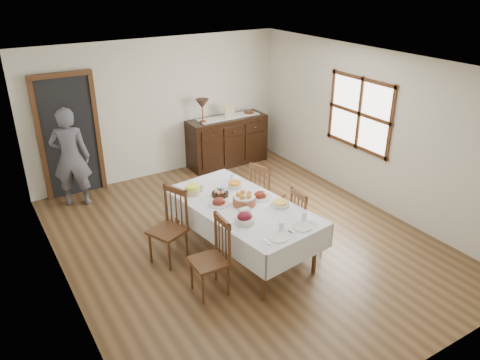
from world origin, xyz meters
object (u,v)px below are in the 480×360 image
chair_right_near (305,220)px  chair_right_far (265,193)px  dining_table (242,211)px  table_lamp (202,105)px  sideboard (227,141)px  chair_left_near (213,256)px  person (70,154)px  chair_left_far (170,225)px

chair_right_near → chair_right_far: size_ratio=0.93×
dining_table → table_lamp: 3.22m
sideboard → dining_table: bearing=-116.8°
chair_left_near → sideboard: bearing=149.9°
sideboard → chair_right_far: bearing=-106.7°
chair_left_near → table_lamp: (1.72, 3.53, 0.83)m
chair_right_far → person: bearing=31.8°
table_lamp → sideboard: bearing=1.0°
chair_right_far → table_lamp: table_lamp is taller
chair_right_far → table_lamp: 2.57m
dining_table → chair_left_near: 0.94m
chair_right_far → sideboard: size_ratio=0.63×
chair_right_far → person: person is taller
chair_right_near → chair_left_near: bearing=99.3°
chair_left_near → sideboard: 4.20m
chair_left_far → table_lamp: size_ratio=2.28×
chair_left_near → chair_right_near: chair_left_near is taller
chair_left_far → table_lamp: (1.87, 2.59, 0.81)m
chair_right_near → chair_right_far: bearing=5.4°
chair_right_near → table_lamp: bearing=1.2°
sideboard → chair_left_near: bearing=-122.6°
sideboard → person: size_ratio=0.89×
dining_table → chair_left_near: bearing=-152.2°
sideboard → person: bearing=-176.1°
chair_left_far → dining_table: bearing=42.2°
person → table_lamp: bearing=-152.7°
chair_left_far → person: size_ratio=0.57×
sideboard → table_lamp: table_lamp is taller
sideboard → chair_left_far: bearing=-132.9°
sideboard → table_lamp: 1.01m
chair_right_far → dining_table: bearing=110.5°
dining_table → chair_left_far: size_ratio=2.30×
table_lamp → chair_right_far: bearing=-94.4°
chair_left_far → person: 2.52m
chair_right_far → table_lamp: size_ratio=2.23×
chair_left_near → table_lamp: bearing=156.5°
sideboard → table_lamp: (-0.55, -0.01, 0.84)m
dining_table → chair_left_near: (-0.75, -0.54, -0.18)m
chair_right_near → table_lamp: size_ratio=2.07×
chair_left_near → chair_left_far: chair_left_far is taller
dining_table → chair_right_near: (0.81, -0.39, -0.21)m
dining_table → table_lamp: bearing=64.3°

